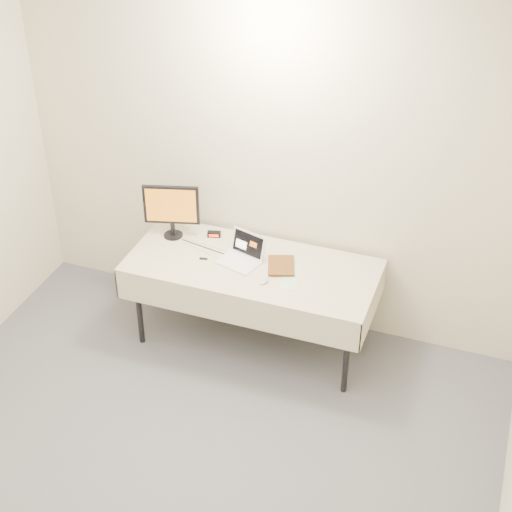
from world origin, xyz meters
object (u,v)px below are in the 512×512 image
(laptop, at_px, (243,255))
(book, at_px, (268,253))
(monitor, at_px, (171,207))
(table, at_px, (252,271))

(laptop, height_order, book, book)
(laptop, relative_size, book, 1.38)
(laptop, bearing_deg, monitor, -175.52)
(table, bearing_deg, book, 5.07)
(laptop, xyz_separation_m, book, (0.21, -0.02, 0.08))
(laptop, height_order, monitor, monitor)
(table, xyz_separation_m, book, (0.12, 0.01, 0.19))
(table, distance_m, monitor, 0.80)
(laptop, distance_m, book, 0.22)
(laptop, distance_m, monitor, 0.68)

